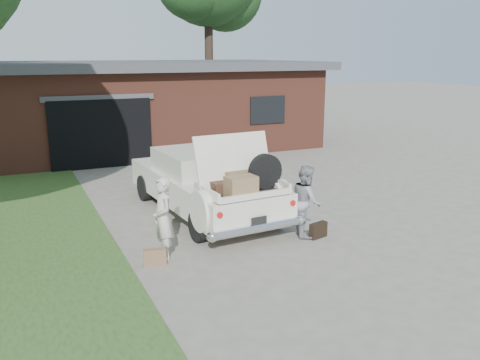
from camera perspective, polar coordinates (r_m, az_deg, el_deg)
name	(u,v)px	position (r m, az deg, el deg)	size (l,w,h in m)	color
ground	(253,240)	(10.15, 1.42, -6.78)	(90.00, 90.00, 0.00)	gray
house	(148,103)	(20.74, -10.24, 8.46)	(12.80, 7.80, 3.30)	brown
sedan	(204,182)	(11.63, -4.03, -0.27)	(2.29, 5.14, 2.04)	silver
woman_left	(163,219)	(9.15, -8.64, -4.32)	(0.55, 0.36, 1.51)	beige
woman_right	(306,201)	(10.31, 7.42, -2.32)	(0.71, 0.55, 1.45)	gray
suitcase_left	(155,257)	(9.07, -9.53, -8.56)	(0.39, 0.12, 0.30)	#845F43
suitcase_right	(318,230)	(10.36, 8.78, -5.60)	(0.41, 0.13, 0.32)	black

